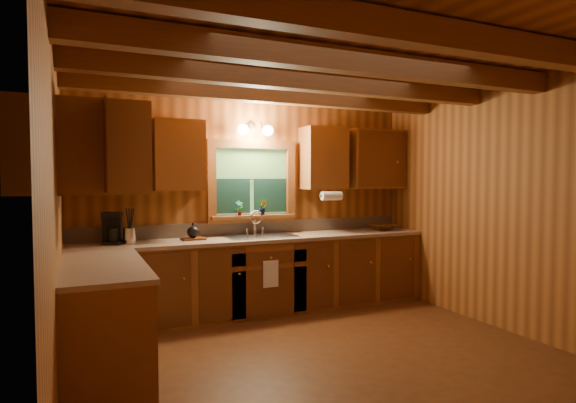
# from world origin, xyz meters

# --- Properties ---
(room) EXTENTS (4.20, 4.20, 4.20)m
(room) POSITION_xyz_m (0.00, 0.00, 1.30)
(room) COLOR #522C13
(room) RESTS_ON ground
(ceiling_beams) EXTENTS (4.20, 2.54, 0.18)m
(ceiling_beams) POSITION_xyz_m (0.00, 0.00, 2.49)
(ceiling_beams) COLOR brown
(ceiling_beams) RESTS_ON room
(base_cabinets) EXTENTS (4.20, 2.22, 0.86)m
(base_cabinets) POSITION_xyz_m (-0.49, 1.28, 0.43)
(base_cabinets) COLOR brown
(base_cabinets) RESTS_ON ground
(countertop) EXTENTS (4.20, 2.24, 0.04)m
(countertop) POSITION_xyz_m (-0.48, 1.29, 0.88)
(countertop) COLOR #9F846D
(countertop) RESTS_ON base_cabinets
(backsplash) EXTENTS (4.20, 0.02, 0.16)m
(backsplash) POSITION_xyz_m (0.00, 1.89, 0.98)
(backsplash) COLOR gray
(backsplash) RESTS_ON room
(dishwasher_panel) EXTENTS (0.02, 0.60, 0.80)m
(dishwasher_panel) POSITION_xyz_m (-1.47, 0.68, 0.43)
(dishwasher_panel) COLOR white
(dishwasher_panel) RESTS_ON base_cabinets
(upper_cabinets) EXTENTS (4.19, 1.77, 0.78)m
(upper_cabinets) POSITION_xyz_m (-0.56, 1.42, 1.84)
(upper_cabinets) COLOR brown
(upper_cabinets) RESTS_ON room
(window) EXTENTS (1.12, 0.08, 1.00)m
(window) POSITION_xyz_m (0.00, 1.87, 1.53)
(window) COLOR brown
(window) RESTS_ON room
(window_sill) EXTENTS (1.06, 0.14, 0.04)m
(window_sill) POSITION_xyz_m (0.00, 1.82, 1.12)
(window_sill) COLOR brown
(window_sill) RESTS_ON room
(wall_sconce) EXTENTS (0.45, 0.21, 0.17)m
(wall_sconce) POSITION_xyz_m (0.00, 1.75, 2.16)
(wall_sconce) COLOR black
(wall_sconce) RESTS_ON room
(paper_towel_roll) EXTENTS (0.27, 0.11, 0.11)m
(paper_towel_roll) POSITION_xyz_m (0.92, 1.53, 1.37)
(paper_towel_roll) COLOR white
(paper_towel_roll) RESTS_ON upper_cabinets
(dish_towel) EXTENTS (0.18, 0.01, 0.30)m
(dish_towel) POSITION_xyz_m (0.00, 1.26, 0.52)
(dish_towel) COLOR white
(dish_towel) RESTS_ON base_cabinets
(sink) EXTENTS (0.82, 0.48, 0.43)m
(sink) POSITION_xyz_m (0.00, 1.60, 0.86)
(sink) COLOR silver
(sink) RESTS_ON countertop
(coffee_maker) EXTENTS (0.19, 0.24, 0.33)m
(coffee_maker) POSITION_xyz_m (-1.63, 1.69, 1.06)
(coffee_maker) COLOR black
(coffee_maker) RESTS_ON countertop
(utensil_crock) EXTENTS (0.13, 0.13, 0.37)m
(utensil_crock) POSITION_xyz_m (-1.46, 1.62, 0.99)
(utensil_crock) COLOR silver
(utensil_crock) RESTS_ON countertop
(cutting_board) EXTENTS (0.27, 0.20, 0.02)m
(cutting_board) POSITION_xyz_m (-0.78, 1.64, 0.91)
(cutting_board) COLOR #572D12
(cutting_board) RESTS_ON countertop
(teakettle) EXTENTS (0.13, 0.13, 0.17)m
(teakettle) POSITION_xyz_m (-0.78, 1.64, 0.99)
(teakettle) COLOR black
(teakettle) RESTS_ON cutting_board
(wicker_basket) EXTENTS (0.37, 0.37, 0.08)m
(wicker_basket) POSITION_xyz_m (1.73, 1.59, 0.94)
(wicker_basket) COLOR #48230C
(wicker_basket) RESTS_ON countertop
(potted_plant_left) EXTENTS (0.10, 0.08, 0.18)m
(potted_plant_left) POSITION_xyz_m (-0.19, 1.80, 1.23)
(potted_plant_left) COLOR #572D12
(potted_plant_left) RESTS_ON window_sill
(potted_plant_right) EXTENTS (0.12, 0.11, 0.18)m
(potted_plant_right) POSITION_xyz_m (0.12, 1.81, 1.23)
(potted_plant_right) COLOR #572D12
(potted_plant_right) RESTS_ON window_sill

